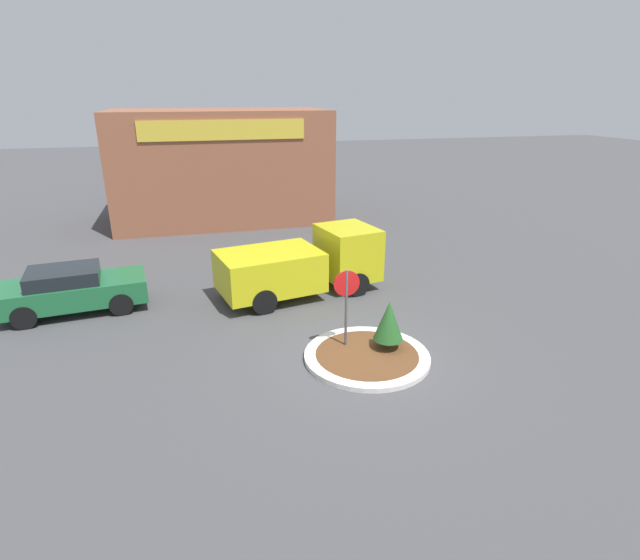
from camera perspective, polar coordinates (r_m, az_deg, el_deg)
name	(u,v)px	position (r m, az deg, el deg)	size (l,w,h in m)	color
ground_plane	(367,358)	(13.07, 5.36, -8.91)	(120.00, 120.00, 0.00)	#474749
traffic_island	(367,356)	(13.04, 5.37, -8.66)	(3.24, 3.24, 0.13)	silver
stop_sign	(346,295)	(12.81, 3.04, -1.77)	(0.69, 0.07, 2.24)	#4C4C51
island_shrub	(389,321)	(13.02, 7.87, -4.62)	(0.78, 0.78, 1.31)	brown
utility_truck	(303,263)	(16.71, -1.96, 1.92)	(5.69, 3.14, 2.11)	gold
storefront_building	(221,166)	(27.43, -11.24, 12.68)	(10.82, 6.07, 5.64)	#93563D
parked_sedan_green	(72,289)	(17.20, -26.48, -0.95)	(4.43, 2.27, 1.42)	#1E6638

